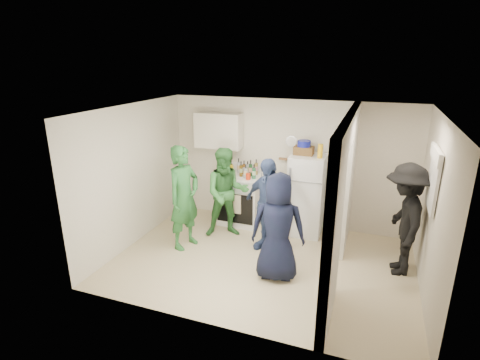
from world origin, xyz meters
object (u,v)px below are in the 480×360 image
(person_navy, at_px, (278,227))
(fridge, at_px, (306,195))
(person_denim, at_px, (267,205))
(blue_bowl, at_px, (304,144))
(yellow_cup_stack_top, at_px, (320,151))
(wicker_basket, at_px, (304,150))
(stove, at_px, (241,199))
(person_green_left, at_px, (184,198))
(person_green_center, at_px, (227,193))
(person_nook, at_px, (404,220))

(person_navy, bearing_deg, fridge, -103.63)
(person_denim, bearing_deg, blue_bowl, 93.19)
(blue_bowl, height_order, yellow_cup_stack_top, blue_bowl)
(fridge, distance_m, person_navy, 1.69)
(fridge, relative_size, blue_bowl, 6.41)
(wicker_basket, distance_m, yellow_cup_stack_top, 0.36)
(wicker_basket, distance_m, person_navy, 1.90)
(fridge, bearing_deg, person_navy, -93.75)
(stove, relative_size, person_navy, 0.60)
(blue_bowl, bearing_deg, wicker_basket, 0.00)
(wicker_basket, height_order, yellow_cup_stack_top, yellow_cup_stack_top)
(stove, bearing_deg, person_denim, -48.30)
(blue_bowl, distance_m, person_green_left, 2.37)
(fridge, distance_m, person_denim, 1.02)
(wicker_basket, relative_size, yellow_cup_stack_top, 1.40)
(fridge, height_order, wicker_basket, wicker_basket)
(person_green_center, bearing_deg, person_nook, -30.64)
(yellow_cup_stack_top, bearing_deg, wicker_basket, 154.89)
(fridge, relative_size, person_green_center, 0.91)
(fridge, bearing_deg, blue_bowl, 153.43)
(yellow_cup_stack_top, bearing_deg, stove, 175.17)
(blue_bowl, distance_m, person_denim, 1.36)
(person_denim, bearing_deg, person_green_left, -137.45)
(stove, xyz_separation_m, wicker_basket, (1.22, 0.02, 1.11))
(stove, height_order, person_green_left, person_green_left)
(fridge, xyz_separation_m, person_navy, (-0.11, -1.69, 0.07))
(fridge, bearing_deg, wicker_basket, 153.43)
(person_green_left, distance_m, person_nook, 3.58)
(wicker_basket, distance_m, person_green_left, 2.33)
(blue_bowl, height_order, person_navy, blue_bowl)
(blue_bowl, height_order, person_green_left, person_green_left)
(wicker_basket, relative_size, blue_bowl, 1.46)
(person_nook, bearing_deg, person_denim, -95.09)
(stove, relative_size, yellow_cup_stack_top, 4.04)
(person_green_left, height_order, person_green_center, person_green_left)
(fridge, height_order, blue_bowl, blue_bowl)
(fridge, height_order, yellow_cup_stack_top, yellow_cup_stack_top)
(wicker_basket, relative_size, person_nook, 0.20)
(person_denim, relative_size, person_navy, 0.99)
(person_green_left, xyz_separation_m, person_navy, (1.79, -0.43, -0.09))
(stove, relative_size, blue_bowl, 4.21)
(fridge, xyz_separation_m, person_green_center, (-1.37, -0.61, 0.08))
(wicker_basket, xyz_separation_m, person_green_left, (-1.80, -1.31, -0.69))
(stove, xyz_separation_m, yellow_cup_stack_top, (1.54, -0.13, 1.16))
(person_green_left, height_order, person_navy, person_green_left)
(person_denim, distance_m, person_navy, 0.90)
(blue_bowl, xyz_separation_m, person_green_center, (-1.27, -0.66, -0.89))
(wicker_basket, bearing_deg, fridge, -26.57)
(blue_bowl, xyz_separation_m, person_denim, (-0.41, -0.93, -0.91))
(blue_bowl, bearing_deg, person_green_left, -143.97)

